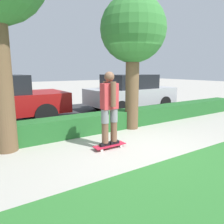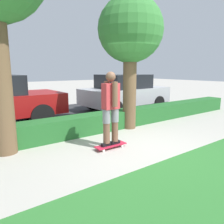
# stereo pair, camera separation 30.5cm
# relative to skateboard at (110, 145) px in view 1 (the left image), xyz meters

# --- Properties ---
(ground_plane) EXTENTS (60.00, 60.00, 0.00)m
(ground_plane) POSITION_rel_skateboard_xyz_m (0.54, -0.20, -0.07)
(ground_plane) COLOR #ADA89E
(street_asphalt) EXTENTS (12.89, 5.00, 0.01)m
(street_asphalt) POSITION_rel_skateboard_xyz_m (0.54, 4.00, -0.06)
(street_asphalt) COLOR #2D2D30
(street_asphalt) RESTS_ON ground_plane
(hedge_row) EXTENTS (12.89, 0.60, 0.53)m
(hedge_row) POSITION_rel_skateboard_xyz_m (0.54, 1.40, 0.20)
(hedge_row) COLOR #236028
(hedge_row) RESTS_ON ground_plane
(skateboard) EXTENTS (0.77, 0.24, 0.08)m
(skateboard) POSITION_rel_skateboard_xyz_m (0.00, 0.00, 0.00)
(skateboard) COLOR red
(skateboard) RESTS_ON ground_plane
(skater_person) EXTENTS (0.50, 0.43, 1.67)m
(skater_person) POSITION_rel_skateboard_xyz_m (0.00, 0.00, 0.91)
(skater_person) COLOR black
(skater_person) RESTS_ON skateboard
(tree_mid) EXTENTS (1.90, 1.90, 3.89)m
(tree_mid) POSITION_rel_skateboard_xyz_m (1.52, 1.13, 2.77)
(tree_mid) COLOR brown
(tree_mid) RESTS_ON ground_plane
(parked_car_middle) EXTENTS (4.01, 2.01, 1.58)m
(parked_car_middle) POSITION_rel_skateboard_xyz_m (3.46, 3.68, 0.74)
(parked_car_middle) COLOR #B7B7BC
(parked_car_middle) RESTS_ON ground_plane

